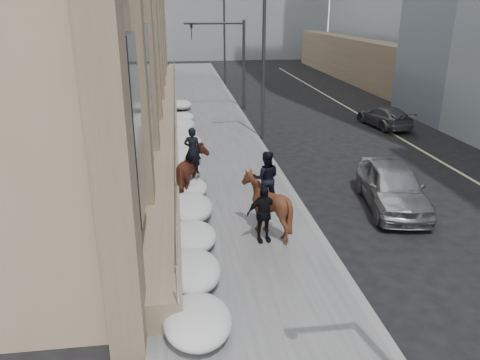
% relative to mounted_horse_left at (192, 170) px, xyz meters
% --- Properties ---
extents(ground, '(140.00, 140.00, 0.00)m').
position_rel_mounted_horse_left_xyz_m(ground, '(1.21, -5.96, -1.13)').
color(ground, black).
rests_on(ground, ground).
extents(sidewalk, '(5.00, 80.00, 0.12)m').
position_rel_mounted_horse_left_xyz_m(sidewalk, '(1.21, 4.04, -1.07)').
color(sidewalk, '#4E4E50').
rests_on(sidewalk, ground).
extents(curb, '(0.24, 80.00, 0.12)m').
position_rel_mounted_horse_left_xyz_m(curb, '(3.83, 4.04, -1.07)').
color(curb, slate).
rests_on(curb, ground).
extents(lane_line, '(0.15, 70.00, 0.01)m').
position_rel_mounted_horse_left_xyz_m(lane_line, '(11.71, 4.04, -1.12)').
color(lane_line, '#BFB78C').
rests_on(lane_line, ground).
extents(streetlight_mid, '(1.71, 0.24, 8.00)m').
position_rel_mounted_horse_left_xyz_m(streetlight_mid, '(3.95, 8.04, 3.45)').
color(streetlight_mid, '#2D2D30').
rests_on(streetlight_mid, ground).
extents(streetlight_far, '(1.71, 0.24, 8.00)m').
position_rel_mounted_horse_left_xyz_m(streetlight_far, '(3.95, 28.04, 3.45)').
color(streetlight_far, '#2D2D30').
rests_on(streetlight_far, ground).
extents(traffic_signal, '(4.10, 0.22, 6.00)m').
position_rel_mounted_horse_left_xyz_m(traffic_signal, '(3.29, 16.04, 2.87)').
color(traffic_signal, '#2D2D30').
rests_on(traffic_signal, ground).
extents(snow_bank, '(1.70, 18.10, 0.76)m').
position_rel_mounted_horse_left_xyz_m(snow_bank, '(-0.21, 2.15, -0.66)').
color(snow_bank, silver).
rests_on(snow_bank, sidewalk).
extents(mounted_horse_left, '(1.49, 2.38, 2.60)m').
position_rel_mounted_horse_left_xyz_m(mounted_horse_left, '(0.00, 0.00, 0.00)').
color(mounted_horse_left, '#502418').
rests_on(mounted_horse_left, sidewalk).
extents(mounted_horse_right, '(1.79, 1.95, 2.62)m').
position_rel_mounted_horse_left_xyz_m(mounted_horse_right, '(2.17, -3.36, 0.07)').
color(mounted_horse_right, '#3F2012').
rests_on(mounted_horse_right, sidewalk).
extents(pedestrian, '(1.09, 0.57, 1.77)m').
position_rel_mounted_horse_left_xyz_m(pedestrian, '(1.98, -3.92, -0.12)').
color(pedestrian, black).
rests_on(pedestrian, sidewalk).
extents(car_silver, '(2.70, 5.01, 1.62)m').
position_rel_mounted_horse_left_xyz_m(car_silver, '(7.06, -1.76, -0.32)').
color(car_silver, '#A0A2A7').
rests_on(car_silver, ground).
extents(car_grey, '(2.29, 4.48, 1.24)m').
position_rel_mounted_horse_left_xyz_m(car_grey, '(11.87, 9.80, -0.51)').
color(car_grey, '#525459').
rests_on(car_grey, ground).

